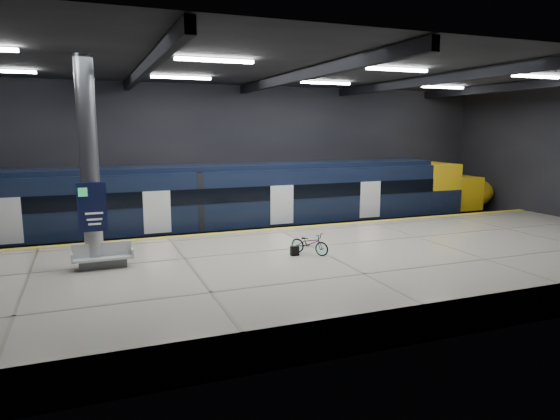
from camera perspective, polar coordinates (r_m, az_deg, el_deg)
ground at (r=20.88m, az=2.43°, el=-6.53°), size 30.00×30.00×0.00m
room_shell at (r=20.09m, az=2.54°, el=9.36°), size 30.10×16.10×8.05m
platform at (r=18.56m, az=5.58°, el=-6.84°), size 30.00×11.00×1.10m
safety_strip at (r=23.09m, az=-0.30°, el=-2.16°), size 30.00×0.40×0.01m
rails at (r=25.83m, az=-2.49°, el=-3.26°), size 30.00×1.52×0.16m
train at (r=25.33m, az=-3.49°, el=1.03°), size 29.40×2.84×3.79m
bench at (r=17.69m, az=-19.60°, el=-5.29°), size 1.95×0.83×0.86m
bicycle at (r=18.47m, az=3.41°, el=-3.82°), size 1.35×1.58×0.82m
pannier_bag at (r=18.28m, az=1.69°, el=-4.69°), size 0.31×0.19×0.35m
info_column at (r=17.38m, az=-20.95°, el=4.63°), size 0.90×0.78×6.90m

